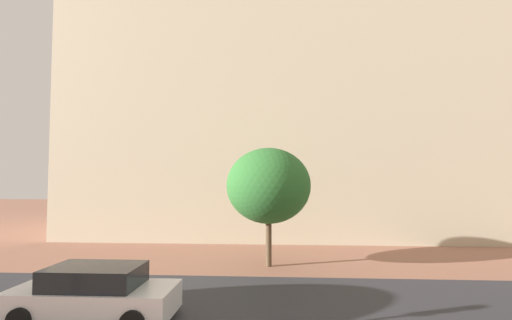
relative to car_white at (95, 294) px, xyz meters
name	(u,v)px	position (x,y,z in m)	size (l,w,h in m)	color
ground_plane	(244,303)	(3.99, 1.66, -0.71)	(120.00, 120.00, 0.00)	#93604C
street_asphalt_strip	(244,305)	(3.99, 1.49, -0.71)	(120.00, 6.79, 0.00)	#2D2D33
landmark_building	(283,105)	(5.45, 19.62, 9.19)	(29.37, 15.25, 33.08)	beige
car_white	(95,294)	(0.00, 0.00, 0.00)	(4.43, 2.11, 1.49)	silver
tree_curb_far	(269,186)	(4.63, 6.71, 2.89)	(3.81, 3.81, 5.32)	brown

